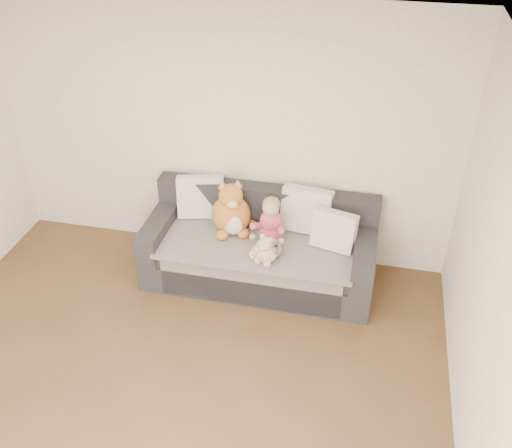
{
  "coord_description": "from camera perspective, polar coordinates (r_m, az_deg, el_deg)",
  "views": [
    {
      "loc": [
        1.39,
        -2.32,
        3.65
      ],
      "look_at": [
        0.46,
        1.87,
        0.75
      ],
      "focal_mm": 40.0,
      "sensor_mm": 36.0,
      "label": 1
    }
  ],
  "objects": [
    {
      "name": "cushion_left",
      "position": [
        5.73,
        -5.55,
        2.74
      ],
      "size": [
        0.5,
        0.31,
        0.44
      ],
      "rotation": [
        0.0,
        0.0,
        0.24
      ],
      "color": "silver",
      "rests_on": "sofa"
    },
    {
      "name": "sippy_cup",
      "position": [
        5.33,
        0.67,
        -1.82
      ],
      "size": [
        0.09,
        0.08,
        0.11
      ],
      "rotation": [
        0.0,
        0.0,
        0.41
      ],
      "color": "purple",
      "rests_on": "sofa"
    },
    {
      "name": "teddy_bear",
      "position": [
        5.1,
        0.97,
        -2.8
      ],
      "size": [
        0.22,
        0.18,
        0.29
      ],
      "rotation": [
        0.0,
        0.0,
        -0.4
      ],
      "color": "beige",
      "rests_on": "sofa"
    },
    {
      "name": "sofa",
      "position": [
        5.58,
        0.42,
        -2.68
      ],
      "size": [
        2.2,
        0.94,
        0.85
      ],
      "color": "#242429",
      "rests_on": "ground"
    },
    {
      "name": "room_shell",
      "position": [
        3.87,
        -11.42,
        -4.14
      ],
      "size": [
        5.0,
        5.0,
        5.0
      ],
      "color": "brown",
      "rests_on": "ground"
    },
    {
      "name": "cushion_right_back",
      "position": [
        5.5,
        5.07,
        1.4
      ],
      "size": [
        0.5,
        0.27,
        0.45
      ],
      "rotation": [
        0.0,
        0.0,
        -0.13
      ],
      "color": "silver",
      "rests_on": "sofa"
    },
    {
      "name": "cushion_right_front",
      "position": [
        5.3,
        7.82,
        -0.65
      ],
      "size": [
        0.44,
        0.28,
        0.38
      ],
      "rotation": [
        0.0,
        0.0,
        -0.26
      ],
      "color": "silver",
      "rests_on": "sofa"
    },
    {
      "name": "toddler",
      "position": [
        5.31,
        1.4,
        -0.08
      ],
      "size": [
        0.33,
        0.48,
        0.47
      ],
      "rotation": [
        0.0,
        0.0,
        -0.04
      ],
      "color": "#D34A50",
      "rests_on": "sofa"
    },
    {
      "name": "plush_cat",
      "position": [
        5.47,
        -2.47,
        1.2
      ],
      "size": [
        0.46,
        0.46,
        0.58
      ],
      "rotation": [
        0.0,
        0.0,
        0.35
      ],
      "color": "#C77E2C",
      "rests_on": "sofa"
    },
    {
      "name": "plush_cow",
      "position": [
        5.2,
        1.8,
        -2.59
      ],
      "size": [
        0.15,
        0.23,
        0.18
      ],
      "rotation": [
        0.0,
        0.0,
        0.02
      ],
      "color": "white",
      "rests_on": "sofa"
    }
  ]
}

